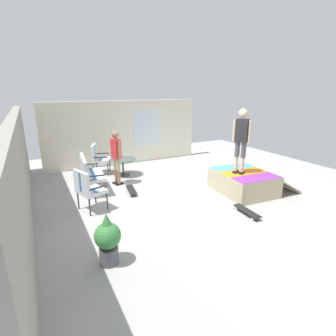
{
  "coord_description": "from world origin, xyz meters",
  "views": [
    {
      "loc": [
        -5.98,
        3.68,
        2.83
      ],
      "look_at": [
        0.31,
        0.42,
        0.7
      ],
      "focal_mm": 28.3,
      "sensor_mm": 36.0,
      "label": 1
    }
  ],
  "objects_px": {
    "patio_bench": "(89,171)",
    "person_skater": "(241,136)",
    "patio_chair_near_house": "(98,156)",
    "patio_table": "(123,164)",
    "skate_ramp": "(244,182)",
    "skateboard_spare": "(247,211)",
    "patio_chair_by_wall": "(87,187)",
    "potted_plant": "(108,239)",
    "skateboard_by_bench": "(131,190)",
    "person_watching": "(116,154)"
  },
  "relations": [
    {
      "from": "potted_plant",
      "to": "skateboard_by_bench",
      "type": "bearing_deg",
      "value": -26.43
    },
    {
      "from": "person_watching",
      "to": "potted_plant",
      "type": "relative_size",
      "value": 1.8
    },
    {
      "from": "patio_bench",
      "to": "person_skater",
      "type": "height_order",
      "value": "person_skater"
    },
    {
      "from": "skate_ramp",
      "to": "patio_chair_near_house",
      "type": "distance_m",
      "value": 4.88
    },
    {
      "from": "skate_ramp",
      "to": "potted_plant",
      "type": "height_order",
      "value": "potted_plant"
    },
    {
      "from": "skateboard_spare",
      "to": "skate_ramp",
      "type": "bearing_deg",
      "value": -39.56
    },
    {
      "from": "patio_bench",
      "to": "patio_chair_by_wall",
      "type": "bearing_deg",
      "value": 166.82
    },
    {
      "from": "patio_bench",
      "to": "skateboard_by_bench",
      "type": "bearing_deg",
      "value": -121.12
    },
    {
      "from": "patio_bench",
      "to": "patio_table",
      "type": "bearing_deg",
      "value": -52.89
    },
    {
      "from": "patio_chair_by_wall",
      "to": "potted_plant",
      "type": "xyz_separation_m",
      "value": [
        -2.2,
        0.11,
        -0.15
      ]
    },
    {
      "from": "person_watching",
      "to": "skateboard_spare",
      "type": "relative_size",
      "value": 2.04
    },
    {
      "from": "skate_ramp",
      "to": "person_watching",
      "type": "bearing_deg",
      "value": 52.69
    },
    {
      "from": "patio_chair_near_house",
      "to": "patio_table",
      "type": "distance_m",
      "value": 0.93
    },
    {
      "from": "patio_bench",
      "to": "person_skater",
      "type": "relative_size",
      "value": 0.75
    },
    {
      "from": "skate_ramp",
      "to": "patio_bench",
      "type": "height_order",
      "value": "patio_bench"
    },
    {
      "from": "patio_bench",
      "to": "patio_chair_near_house",
      "type": "distance_m",
      "value": 1.71
    },
    {
      "from": "skate_ramp",
      "to": "skateboard_by_bench",
      "type": "xyz_separation_m",
      "value": [
        1.43,
        2.86,
        -0.21
      ]
    },
    {
      "from": "person_skater",
      "to": "potted_plant",
      "type": "bearing_deg",
      "value": 109.34
    },
    {
      "from": "patio_bench",
      "to": "potted_plant",
      "type": "relative_size",
      "value": 1.41
    },
    {
      "from": "patio_chair_by_wall",
      "to": "person_watching",
      "type": "distance_m",
      "value": 1.94
    },
    {
      "from": "patio_bench",
      "to": "skateboard_spare",
      "type": "bearing_deg",
      "value": -137.13
    },
    {
      "from": "skateboard_spare",
      "to": "person_watching",
      "type": "bearing_deg",
      "value": 31.12
    },
    {
      "from": "potted_plant",
      "to": "person_watching",
      "type": "bearing_deg",
      "value": -19.19
    },
    {
      "from": "patio_chair_near_house",
      "to": "patio_table",
      "type": "bearing_deg",
      "value": -131.39
    },
    {
      "from": "patio_table",
      "to": "patio_bench",
      "type": "bearing_deg",
      "value": 127.11
    },
    {
      "from": "patio_table",
      "to": "potted_plant",
      "type": "relative_size",
      "value": 0.98
    },
    {
      "from": "skateboard_spare",
      "to": "potted_plant",
      "type": "xyz_separation_m",
      "value": [
        -0.3,
        3.35,
        0.38
      ]
    },
    {
      "from": "patio_table",
      "to": "patio_chair_near_house",
      "type": "bearing_deg",
      "value": 48.61
    },
    {
      "from": "skate_ramp",
      "to": "skateboard_by_bench",
      "type": "relative_size",
      "value": 2.71
    },
    {
      "from": "person_watching",
      "to": "potted_plant",
      "type": "height_order",
      "value": "person_watching"
    },
    {
      "from": "patio_chair_by_wall",
      "to": "person_skater",
      "type": "xyz_separation_m",
      "value": [
        -0.78,
        -3.94,
        1.01
      ]
    },
    {
      "from": "skate_ramp",
      "to": "potted_plant",
      "type": "xyz_separation_m",
      "value": [
        -1.43,
        4.28,
        0.17
      ]
    },
    {
      "from": "patio_table",
      "to": "skateboard_spare",
      "type": "distance_m",
      "value": 4.48
    },
    {
      "from": "patio_chair_by_wall",
      "to": "person_skater",
      "type": "relative_size",
      "value": 0.59
    },
    {
      "from": "skateboard_spare",
      "to": "patio_chair_near_house",
      "type": "bearing_deg",
      "value": 25.95
    },
    {
      "from": "patio_table",
      "to": "skateboard_spare",
      "type": "height_order",
      "value": "patio_table"
    },
    {
      "from": "person_watching",
      "to": "person_skater",
      "type": "relative_size",
      "value": 0.95
    },
    {
      "from": "patio_chair_near_house",
      "to": "potted_plant",
      "type": "distance_m",
      "value": 5.16
    },
    {
      "from": "patio_chair_near_house",
      "to": "person_watching",
      "type": "height_order",
      "value": "person_watching"
    },
    {
      "from": "patio_table",
      "to": "patio_chair_by_wall",
      "type": "bearing_deg",
      "value": 144.53
    },
    {
      "from": "patio_bench",
      "to": "patio_chair_near_house",
      "type": "xyz_separation_m",
      "value": [
        1.59,
        -0.62,
        -0.0
      ]
    },
    {
      "from": "person_skater",
      "to": "skateboard_spare",
      "type": "height_order",
      "value": "person_skater"
    },
    {
      "from": "patio_chair_by_wall",
      "to": "skateboard_spare",
      "type": "xyz_separation_m",
      "value": [
        -1.91,
        -3.23,
        -0.53
      ]
    },
    {
      "from": "skate_ramp",
      "to": "patio_bench",
      "type": "relative_size",
      "value": 1.72
    },
    {
      "from": "patio_chair_by_wall",
      "to": "potted_plant",
      "type": "distance_m",
      "value": 2.21
    },
    {
      "from": "patio_chair_by_wall",
      "to": "potted_plant",
      "type": "bearing_deg",
      "value": 177.1
    },
    {
      "from": "person_skater",
      "to": "patio_table",
      "type": "bearing_deg",
      "value": 37.58
    },
    {
      "from": "skate_ramp",
      "to": "skateboard_spare",
      "type": "relative_size",
      "value": 2.75
    },
    {
      "from": "patio_table",
      "to": "skateboard_spare",
      "type": "bearing_deg",
      "value": -158.55
    },
    {
      "from": "skate_ramp",
      "to": "person_skater",
      "type": "relative_size",
      "value": 1.28
    }
  ]
}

